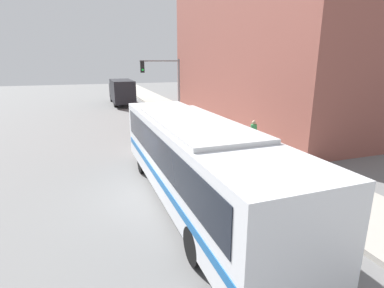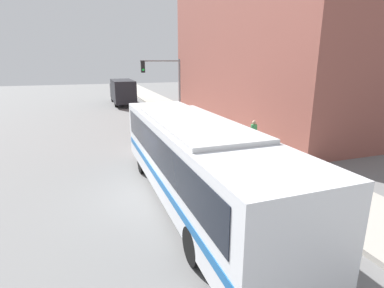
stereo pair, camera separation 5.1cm
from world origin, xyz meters
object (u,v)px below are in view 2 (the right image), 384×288
Objects in this scene: delivery_truck at (122,91)px; traffic_light_pole at (166,78)px; pedestrian_near_corner at (254,136)px; fire_hydrant at (216,136)px; city_bus at (193,156)px.

delivery_truck is 1.69× the size of traffic_light_pole.
traffic_light_pole is 11.08m from pedestrian_near_corner.
fire_hydrant is at bearing -80.51° from delivery_truck.
pedestrian_near_corner is (2.10, -10.59, -2.51)m from traffic_light_pole.
delivery_truck is 20.22m from fire_hydrant.
fire_hydrant is 2.78m from pedestrian_near_corner.
delivery_truck is (0.50, 26.68, -0.19)m from city_bus.
traffic_light_pole is at bearing 101.21° from pedestrian_near_corner.
delivery_truck reaches higher than fire_hydrant.
city_bus is at bearing -139.21° from pedestrian_near_corner.
traffic_light_pole is at bearing 78.29° from city_bus.
fire_hydrant is at bearing 59.48° from city_bus.
traffic_light_pole reaches higher than delivery_truck.
city_bus reaches higher than pedestrian_near_corner.
pedestrian_near_corner reaches higher than fire_hydrant.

